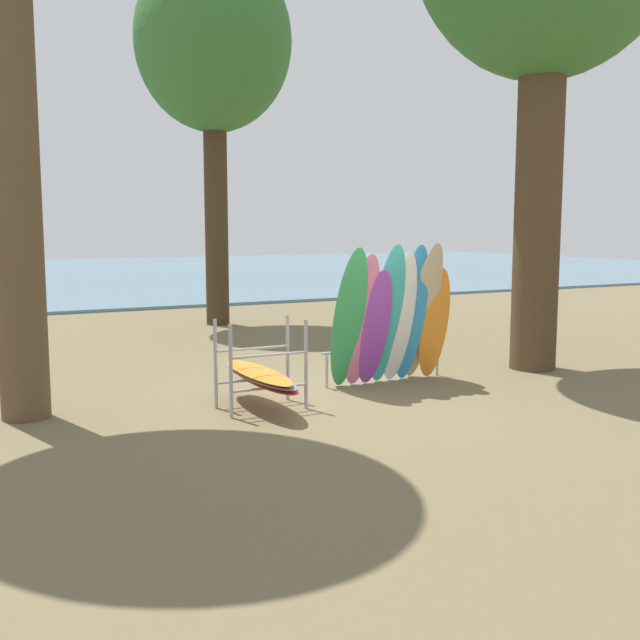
% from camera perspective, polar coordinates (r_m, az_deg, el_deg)
% --- Properties ---
extents(ground_plane, '(80.00, 80.00, 0.00)m').
position_cam_1_polar(ground_plane, '(11.29, 2.23, -5.76)').
color(ground_plane, brown).
extents(lake_water, '(80.00, 36.00, 0.10)m').
position_cam_1_polar(lake_water, '(40.86, -19.63, 3.24)').
color(lake_water, slate).
rests_on(lake_water, ground).
extents(tree_mid_behind, '(3.89, 3.89, 9.33)m').
position_cam_1_polar(tree_mid_behind, '(19.96, -8.09, 19.94)').
color(tree_mid_behind, '#42301E').
rests_on(tree_mid_behind, ground).
extents(leaning_board_pile, '(2.28, 0.90, 2.27)m').
position_cam_1_polar(leaning_board_pile, '(11.96, 5.54, 0.09)').
color(leaning_board_pile, '#339E56').
rests_on(leaning_board_pile, ground).
extents(board_storage_rack, '(1.15, 2.12, 1.25)m').
position_cam_1_polar(board_storage_rack, '(10.44, -4.51, -4.20)').
color(board_storage_rack, '#9EA0A5').
rests_on(board_storage_rack, ground).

